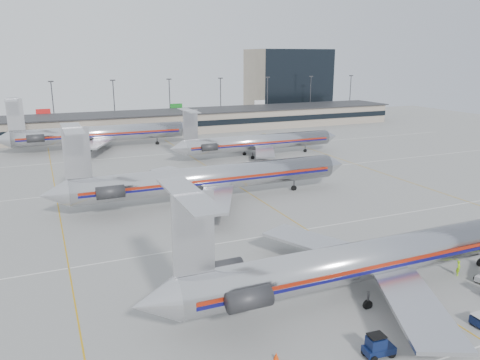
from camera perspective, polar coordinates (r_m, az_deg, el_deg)
ground at (r=55.79m, az=13.46°, el=-9.23°), size 260.00×260.00×0.00m
apron_markings at (r=63.40m, az=8.08°, el=-5.96°), size 160.00×0.15×0.02m
terminal at (r=143.14m, az=-10.52°, el=6.90°), size 162.00×17.00×6.25m
light_mast_row at (r=156.16m, az=-11.79°, el=9.49°), size 163.60×0.40×15.28m
distant_building at (r=192.76m, az=5.82°, el=11.86°), size 30.00×20.00×25.00m
jet_foreground at (r=47.22m, az=15.69°, el=-9.17°), size 47.37×27.89×12.40m
jet_second_row at (r=73.68m, az=-4.24°, el=0.22°), size 50.13×29.52×13.12m
jet_third_row at (r=107.25m, az=1.97°, el=4.63°), size 42.06×25.87×11.50m
jet_back_row at (r=121.38m, az=-17.04°, el=5.42°), size 48.10×29.59×13.15m
tug_left at (r=39.37m, az=16.42°, el=-18.91°), size 2.50×1.40×1.96m
ramp_worker_near at (r=55.01m, az=25.09°, el=-9.69°), size 0.73×0.68×1.68m
cone_left at (r=38.15m, az=4.43°, el=-20.59°), size 0.47×0.47×0.58m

